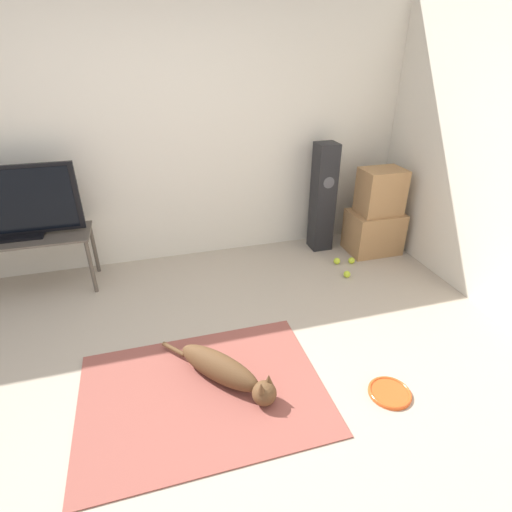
% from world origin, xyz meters
% --- Properties ---
extents(ground_plane, '(12.00, 12.00, 0.00)m').
position_xyz_m(ground_plane, '(0.00, 0.00, 0.00)').
color(ground_plane, '#B2A38E').
extents(wall_back, '(8.00, 0.06, 2.55)m').
position_xyz_m(wall_back, '(0.00, 2.10, 1.27)').
color(wall_back, silver).
rests_on(wall_back, ground_plane).
extents(area_rug, '(1.56, 1.13, 0.01)m').
position_xyz_m(area_rug, '(0.12, 0.10, 0.01)').
color(area_rug, '#934C42').
rests_on(area_rug, ground_plane).
extents(dog, '(0.66, 0.77, 0.20)m').
position_xyz_m(dog, '(0.28, 0.15, 0.11)').
color(dog, brown).
rests_on(dog, area_rug).
extents(frisbee, '(0.27, 0.27, 0.03)m').
position_xyz_m(frisbee, '(1.28, -0.24, 0.01)').
color(frisbee, '#DB511E').
rests_on(frisbee, ground_plane).
extents(cardboard_box_lower, '(0.54, 0.40, 0.44)m').
position_xyz_m(cardboard_box_lower, '(2.22, 1.60, 0.22)').
color(cardboard_box_lower, '#A87A4C').
rests_on(cardboard_box_lower, ground_plane).
extents(cardboard_box_upper, '(0.42, 0.32, 0.46)m').
position_xyz_m(cardboard_box_upper, '(2.23, 1.60, 0.67)').
color(cardboard_box_upper, '#A87A4C').
rests_on(cardboard_box_upper, cardboard_box_lower).
extents(floor_speaker, '(0.21, 0.22, 1.14)m').
position_xyz_m(floor_speaker, '(1.71, 1.84, 0.57)').
color(floor_speaker, black).
rests_on(floor_speaker, ground_plane).
extents(tv_stand, '(1.12, 0.44, 0.53)m').
position_xyz_m(tv_stand, '(-1.15, 1.76, 0.47)').
color(tv_stand, brown).
rests_on(tv_stand, ground_plane).
extents(tv, '(1.06, 0.20, 0.62)m').
position_xyz_m(tv, '(-1.15, 1.76, 0.84)').
color(tv, black).
rests_on(tv, tv_stand).
extents(tennis_ball_by_boxes, '(0.07, 0.07, 0.07)m').
position_xyz_m(tennis_ball_by_boxes, '(1.87, 1.40, 0.03)').
color(tennis_ball_by_boxes, '#C6E033').
rests_on(tennis_ball_by_boxes, ground_plane).
extents(tennis_ball_near_speaker, '(0.07, 0.07, 0.07)m').
position_xyz_m(tennis_ball_near_speaker, '(1.70, 1.16, 0.03)').
color(tennis_ball_near_speaker, '#C6E033').
rests_on(tennis_ball_near_speaker, ground_plane).
extents(tennis_ball_loose_on_carpet, '(0.07, 0.07, 0.07)m').
position_xyz_m(tennis_ball_loose_on_carpet, '(1.72, 1.43, 0.03)').
color(tennis_ball_loose_on_carpet, '#C6E033').
rests_on(tennis_ball_loose_on_carpet, ground_plane).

